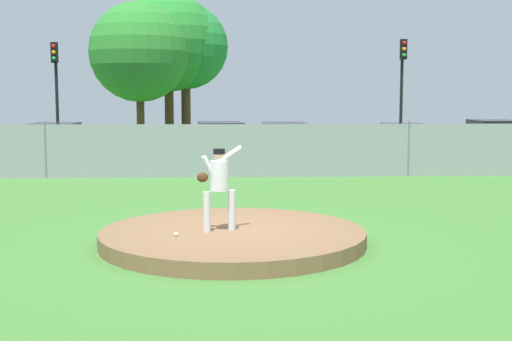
{
  "coord_description": "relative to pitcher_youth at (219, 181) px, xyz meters",
  "views": [
    {
      "loc": [
        -0.13,
        -11.87,
        2.68
      ],
      "look_at": [
        0.49,
        1.55,
        1.17
      ],
      "focal_mm": 46.73,
      "sensor_mm": 36.0,
      "label": 1
    }
  ],
  "objects": [
    {
      "name": "chainlink_fence",
      "position": [
        0.25,
        10.08,
        -0.3
      ],
      "size": [
        29.94,
        0.07,
        1.86
      ],
      "color": "gray",
      "rests_on": "ground_plane"
    },
    {
      "name": "parked_car_navy",
      "position": [
        -0.05,
        14.1,
        -0.38
      ],
      "size": [
        2.17,
        4.68,
        1.67
      ],
      "color": "#161E4C",
      "rests_on": "ground_plane"
    },
    {
      "name": "tree_bushy_near",
      "position": [
        -2.03,
        25.08,
        4.14
      ],
      "size": [
        4.64,
        4.64,
        7.67
      ],
      "color": "#4C331E",
      "rests_on": "ground_plane"
    },
    {
      "name": "parked_car_teal",
      "position": [
        2.5,
        14.93,
        -0.41
      ],
      "size": [
        2.03,
        4.64,
        1.61
      ],
      "color": "#146066",
      "rests_on": "ground_plane"
    },
    {
      "name": "tree_tall_centre",
      "position": [
        -2.92,
        24.75,
        4.37
      ],
      "size": [
        5.34,
        5.34,
        8.23
      ],
      "color": "#4C331E",
      "rests_on": "ground_plane"
    },
    {
      "name": "baseball",
      "position": [
        -0.74,
        -0.42,
        -0.87
      ],
      "size": [
        0.07,
        0.07,
        0.07
      ],
      "primitive_type": "sphere",
      "color": "white",
      "rests_on": "pitchers_mound"
    },
    {
      "name": "traffic_light_far",
      "position": [
        8.16,
        18.32,
        2.36
      ],
      "size": [
        0.28,
        0.46,
        5.21
      ],
      "color": "black",
      "rests_on": "ground_plane"
    },
    {
      "name": "parked_car_slate",
      "position": [
        -6.53,
        14.39,
        -0.39
      ],
      "size": [
        2.04,
        4.51,
        1.63
      ],
      "color": "slate",
      "rests_on": "ground_plane"
    },
    {
      "name": "tree_slender_far",
      "position": [
        -4.2,
        22.57,
        3.7
      ],
      "size": [
        5.06,
        5.06,
        7.42
      ],
      "color": "#4C331E",
      "rests_on": "ground_plane"
    },
    {
      "name": "parked_car_burgundy",
      "position": [
        10.97,
        14.62,
        -0.37
      ],
      "size": [
        1.99,
        4.29,
        1.71
      ],
      "color": "maroon",
      "rests_on": "ground_plane"
    },
    {
      "name": "pitchers_mound",
      "position": [
        0.25,
        0.08,
        -1.04
      ],
      "size": [
        4.8,
        4.8,
        0.27
      ],
      "primitive_type": "cylinder",
      "color": "brown",
      "rests_on": "ground_plane"
    },
    {
      "name": "parked_car_white",
      "position": [
        7.44,
        15.0,
        -0.43
      ],
      "size": [
        2.18,
        4.42,
        1.55
      ],
      "color": "silver",
      "rests_on": "ground_plane"
    },
    {
      "name": "traffic_light_near",
      "position": [
        -7.41,
        18.49,
        2.25
      ],
      "size": [
        0.28,
        0.46,
        5.04
      ],
      "color": "black",
      "rests_on": "ground_plane"
    },
    {
      "name": "asphalt_strip",
      "position": [
        0.25,
        14.58,
        -1.17
      ],
      "size": [
        44.0,
        7.0,
        0.01
      ],
      "primitive_type": "cube",
      "color": "#2B2B2D",
      "rests_on": "ground_plane"
    },
    {
      "name": "pitcher_youth",
      "position": [
        0.0,
        0.0,
        0.0
      ],
      "size": [
        0.83,
        0.32,
        1.54
      ],
      "color": "silver",
      "rests_on": "pitchers_mound"
    },
    {
      "name": "ground_plane",
      "position": [
        0.25,
        6.08,
        -1.18
      ],
      "size": [
        80.0,
        80.0,
        0.0
      ],
      "primitive_type": "plane",
      "color": "#427A33"
    }
  ]
}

